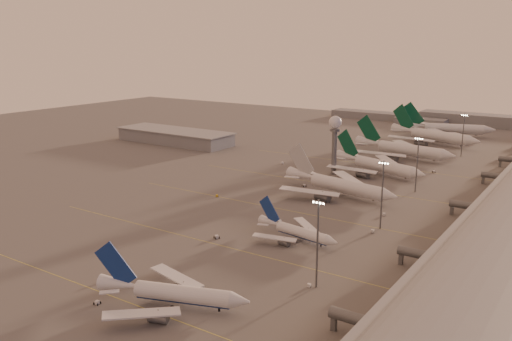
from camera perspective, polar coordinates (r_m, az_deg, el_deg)
The scene contains 26 objects.
ground at distance 184.14m, azimuth -10.00°, elevation -7.62°, with size 700.00×700.00×0.00m, color #4C4A4A.
taxiway_markings at distance 210.88m, azimuth 6.67°, elevation -4.74°, with size 180.00×185.25×0.02m.
hangar at distance 361.44m, azimuth -8.52°, elevation 3.59°, with size 82.00×27.00×8.50m.
radar_tower at distance 272.55m, azimuth 8.30°, elevation 3.92°, with size 6.40×6.40×31.10m.
mast_a at distance 147.26m, azimuth 6.49°, elevation -7.26°, with size 3.60×0.56×25.00m.
mast_b at distance 196.47m, azimuth 13.14°, elevation -2.20°, with size 3.60×0.56×25.00m.
mast_c at distance 248.73m, azimuth 16.61°, elevation 0.88°, with size 3.60×0.56×25.00m.
mast_d at distance 334.90m, azimuth 20.95°, elevation 3.69°, with size 3.60×0.56×25.00m.
distant_horizon at distance 467.29m, azimuth 18.99°, elevation 5.18°, with size 165.00×37.50×9.00m.
narrowbody_near at distance 141.40m, azimuth -8.79°, elevation -12.88°, with size 39.91×31.30×16.21m.
narrowbody_mid at distance 184.01m, azimuth 4.34°, elevation -6.58°, with size 33.35×26.43×13.09m.
widebody_white at distance 237.67m, azimuth 8.79°, elevation -1.82°, with size 57.14×45.38×20.27m.
greentail_a at distance 278.82m, azimuth 12.77°, elevation 0.30°, with size 54.02×42.94×20.31m.
greentail_b at distance 320.68m, azimuth 15.29°, elevation 1.95°, with size 62.50×50.06×22.87m.
greentail_c at distance 371.31m, azimuth 18.23°, elevation 3.30°, with size 63.57×50.54×23.87m.
greentail_d at distance 405.50m, azimuth 19.49°, elevation 4.01°, with size 62.85×50.04×23.45m.
gsv_truck_a at distance 159.48m, azimuth -16.05°, elevation -11.02°, with size 4.72×1.89×1.89m.
gsv_tug_near at distance 148.19m, azimuth -16.37°, elevation -13.21°, with size 2.42×3.50×0.93m.
gsv_catering_a at distance 151.53m, azimuth 5.69°, elevation -11.48°, with size 4.81×2.55×3.82m.
gsv_tug_mid at distance 186.39m, azimuth -4.16°, elevation -6.99°, with size 4.40×3.79×1.08m.
gsv_truck_b at distance 195.26m, azimuth 12.31°, elevation -6.12°, with size 5.97×3.11×2.29m.
gsv_truck_c at distance 234.55m, azimuth -4.04°, elevation -2.54°, with size 4.44×4.88×1.97m.
gsv_catering_b at distance 214.65m, azimuth 13.39°, elevation -4.14°, with size 5.31×3.86×3.99m.
gsv_tug_far at distance 251.13m, azimuth 5.09°, elevation -1.59°, with size 3.62×4.10×1.00m.
gsv_truck_d at distance 296.49m, azimuth 2.82°, elevation 0.93°, with size 2.82×6.04×2.35m.
gsv_tug_hangar at distance 291.14m, azimuth 18.21°, elevation -0.12°, with size 3.77×3.09×0.93m.
Camera 1 is at (120.41, -122.80, 65.79)m, focal length 38.00 mm.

